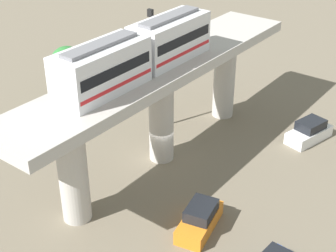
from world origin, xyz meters
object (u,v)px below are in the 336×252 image
at_px(parked_car_orange, 200,219).
at_px(parked_car_white, 309,132).
at_px(signal_post, 151,67).
at_px(train, 138,53).
at_px(tree_near_viaduct, 67,63).

bearing_deg(parked_car_orange, parked_car_white, 73.39).
distance_m(parked_car_orange, signal_post, 14.25).
distance_m(parked_car_orange, parked_car_white, 14.82).
relative_size(parked_car_orange, signal_post, 0.42).
bearing_deg(train, parked_car_white, 56.07).
distance_m(tree_near_viaduct, signal_post, 9.92).
height_order(parked_car_orange, tree_near_viaduct, tree_near_viaduct).
relative_size(tree_near_viaduct, signal_post, 0.52).
relative_size(train, parked_car_white, 3.00).
height_order(train, parked_car_orange, train).
height_order(train, tree_near_viaduct, train).
bearing_deg(tree_near_viaduct, parked_car_white, 18.33).
bearing_deg(parked_car_orange, tree_near_viaduct, 146.56).
bearing_deg(parked_car_white, tree_near_viaduct, -147.72).
height_order(parked_car_white, signal_post, signal_post).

